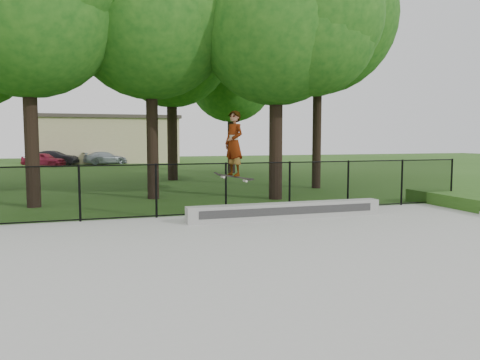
{
  "coord_description": "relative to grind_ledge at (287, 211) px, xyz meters",
  "views": [
    {
      "loc": [
        -3.7,
        -6.99,
        2.26
      ],
      "look_at": [
        -0.12,
        4.2,
        1.2
      ],
      "focal_mm": 35.0,
      "sensor_mm": 36.0,
      "label": 1
    }
  ],
  "objects": [
    {
      "name": "tree_row",
      "position": [
        -1.12,
        8.82,
        6.44
      ],
      "size": [
        20.75,
        18.51,
        11.03
      ],
      "color": "black",
      "rests_on": "ground"
    },
    {
      "name": "car_c",
      "position": [
        -3.85,
        30.24,
        0.26
      ],
      "size": [
        3.65,
        2.22,
        1.08
      ],
      "primitive_type": "imported",
      "rotation": [
        0.0,
        0.0,
        1.79
      ],
      "color": "#8A959C",
      "rests_on": "ground"
    },
    {
      "name": "ground",
      "position": [
        -1.39,
        -4.7,
        -0.27
      ],
      "size": [
        100.0,
        100.0,
        0.0
      ],
      "primitive_type": "plane",
      "color": "#2A5217",
      "rests_on": "ground"
    },
    {
      "name": "concrete_slab",
      "position": [
        -1.39,
        -4.7,
        -0.24
      ],
      "size": [
        14.0,
        12.0,
        0.06
      ],
      "primitive_type": "cube",
      "color": "#A8A8A3",
      "rests_on": "ground"
    },
    {
      "name": "distant_building",
      "position": [
        -3.39,
        33.3,
        1.89
      ],
      "size": [
        12.4,
        6.4,
        4.3
      ],
      "color": "#C6B88B",
      "rests_on": "ground"
    },
    {
      "name": "car_b",
      "position": [
        -7.9,
        30.22,
        0.32
      ],
      "size": [
        3.53,
        2.38,
        1.2
      ],
      "primitive_type": "imported",
      "rotation": [
        0.0,
        0.0,
        1.2
      ],
      "color": "black",
      "rests_on": "ground"
    },
    {
      "name": "grind_ledge",
      "position": [
        0.0,
        0.0,
        0.0
      ],
      "size": [
        5.58,
        0.4,
        0.43
      ],
      "primitive_type": "cube",
      "color": "#A1A29D",
      "rests_on": "concrete_slab"
    },
    {
      "name": "chainlink_fence",
      "position": [
        -1.39,
        1.2,
        0.54
      ],
      "size": [
        16.06,
        0.06,
        1.5
      ],
      "color": "black",
      "rests_on": "concrete_slab"
    },
    {
      "name": "car_a",
      "position": [
        -8.61,
        28.07,
        0.29
      ],
      "size": [
        3.56,
        2.59,
        1.13
      ],
      "primitive_type": "imported",
      "rotation": [
        0.0,
        0.0,
        1.14
      ],
      "color": "maroon",
      "rests_on": "ground"
    },
    {
      "name": "skater_airborne",
      "position": [
        -1.59,
        -0.24,
        1.81
      ],
      "size": [
        0.83,
        0.71,
        1.83
      ],
      "color": "black",
      "rests_on": "ground"
    }
  ]
}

